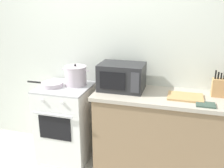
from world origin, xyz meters
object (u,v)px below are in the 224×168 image
(knife_block, at_px, (218,87))
(cutting_board, at_px, (185,97))
(stove, at_px, (67,121))
(frying_pan, at_px, (52,84))
(stock_pot, at_px, (76,76))
(oven_mitt, at_px, (206,105))
(microwave, at_px, (122,77))

(knife_block, bearing_deg, cutting_board, -156.69)
(stove, relative_size, frying_pan, 2.02)
(stock_pot, distance_m, frying_pan, 0.30)
(stove, relative_size, stock_pot, 2.65)
(frying_pan, relative_size, oven_mitt, 2.54)
(knife_block, height_order, oven_mitt, knife_block)
(stock_pot, bearing_deg, cutting_board, -3.95)
(stove, height_order, knife_block, knife_block)
(stock_pot, distance_m, oven_mitt, 1.48)
(frying_pan, height_order, microwave, microwave)
(stove, bearing_deg, frying_pan, -161.61)
(stock_pot, xyz_separation_m, oven_mitt, (1.46, -0.25, -0.11))
(stove, xyz_separation_m, stock_pot, (0.11, 0.09, 0.58))
(cutting_board, distance_m, knife_block, 0.36)
(stove, bearing_deg, cutting_board, 0.05)
(knife_block, bearing_deg, oven_mitt, -114.06)
(stove, relative_size, oven_mitt, 5.11)
(microwave, relative_size, cutting_board, 1.39)
(cutting_board, bearing_deg, oven_mitt, -39.95)
(frying_pan, xyz_separation_m, microwave, (0.82, 0.13, 0.12))
(stove, bearing_deg, oven_mitt, -5.79)
(stove, distance_m, cutting_board, 1.45)
(microwave, height_order, cutting_board, microwave)
(stock_pot, bearing_deg, oven_mitt, -9.63)
(stock_pot, xyz_separation_m, microwave, (0.57, -0.01, 0.03))
(cutting_board, xyz_separation_m, oven_mitt, (0.19, -0.16, -0.00))
(microwave, bearing_deg, stock_pot, 179.04)
(knife_block, bearing_deg, microwave, -176.54)
(knife_block, bearing_deg, frying_pan, -174.15)
(stove, distance_m, knife_block, 1.80)
(stove, relative_size, knife_block, 3.28)
(frying_pan, relative_size, cutting_board, 1.27)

